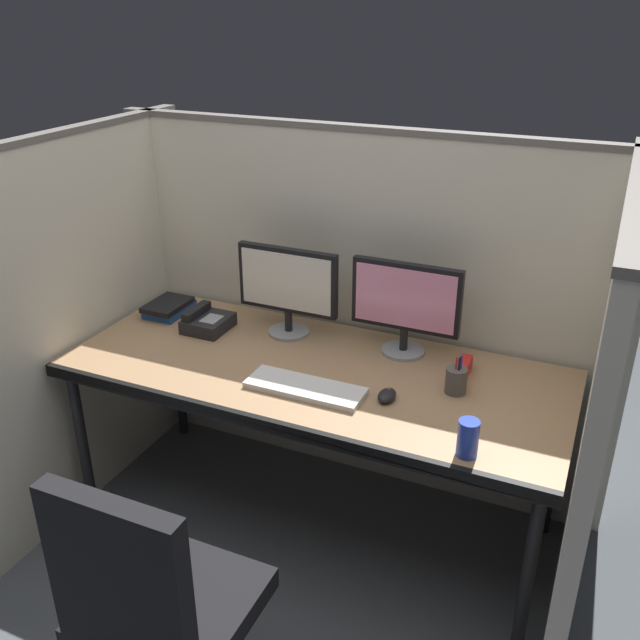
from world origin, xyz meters
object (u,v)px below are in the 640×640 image
(desk, at_px, (313,381))
(monitor_left, at_px, (288,286))
(soda_can, at_px, (468,438))
(monitor_right, at_px, (406,302))
(keyboard_main, at_px, (305,388))
(desk_phone, at_px, (207,322))
(red_stapler, at_px, (462,369))
(book_stack, at_px, (169,308))
(computer_mouse, at_px, (387,395))
(pen_cup, at_px, (456,380))

(desk, xyz_separation_m, monitor_left, (-0.22, 0.24, 0.27))
(soda_can, bearing_deg, monitor_right, 124.18)
(keyboard_main, bearing_deg, soda_can, -13.50)
(keyboard_main, height_order, desk_phone, desk_phone)
(desk, distance_m, red_stapler, 0.56)
(red_stapler, bearing_deg, desk_phone, -177.81)
(monitor_right, distance_m, red_stapler, 0.33)
(soda_can, xyz_separation_m, book_stack, (-1.45, 0.51, -0.03))
(computer_mouse, height_order, pen_cup, pen_cup)
(pen_cup, bearing_deg, monitor_left, 166.10)
(monitor_left, xyz_separation_m, keyboard_main, (0.26, -0.39, -0.20))
(monitor_left, distance_m, pen_cup, 0.79)
(soda_can, bearing_deg, monitor_left, 148.32)
(desk, relative_size, keyboard_main, 4.42)
(desk, bearing_deg, book_stack, 165.46)
(monitor_right, bearing_deg, soda_can, -55.82)
(computer_mouse, relative_size, book_stack, 0.43)
(monitor_left, relative_size, keyboard_main, 1.00)
(desk, relative_size, soda_can, 15.57)
(keyboard_main, relative_size, pen_cup, 2.93)
(monitor_left, height_order, book_stack, monitor_left)
(desk, height_order, pen_cup, pen_cup)
(soda_can, bearing_deg, pen_cup, 109.23)
(soda_can, relative_size, book_stack, 0.54)
(pen_cup, xyz_separation_m, desk_phone, (-1.09, 0.08, -0.02))
(keyboard_main, distance_m, soda_can, 0.64)
(computer_mouse, bearing_deg, book_stack, 165.08)
(keyboard_main, bearing_deg, desk, 104.09)
(monitor_right, xyz_separation_m, book_stack, (-1.06, -0.06, -0.19))
(red_stapler, bearing_deg, soda_can, -74.89)
(monitor_right, distance_m, book_stack, 1.08)
(desk, relative_size, red_stapler, 12.67)
(monitor_left, xyz_separation_m, red_stapler, (0.75, -0.06, -0.19))
(computer_mouse, height_order, soda_can, soda_can)
(book_stack, bearing_deg, keyboard_main, -23.25)
(desk_phone, bearing_deg, red_stapler, 2.19)
(monitor_right, distance_m, computer_mouse, 0.42)
(soda_can, bearing_deg, desk_phone, 160.05)
(keyboard_main, bearing_deg, monitor_right, 61.67)
(monitor_right, height_order, keyboard_main, monitor_right)
(pen_cup, distance_m, soda_can, 0.38)
(desk, height_order, keyboard_main, keyboard_main)
(monitor_left, bearing_deg, desk_phone, -163.01)
(monitor_right, bearing_deg, desk_phone, -170.93)
(keyboard_main, distance_m, desk_phone, 0.66)
(desk, bearing_deg, desk_phone, 165.94)
(keyboard_main, distance_m, computer_mouse, 0.29)
(soda_can, height_order, red_stapler, soda_can)
(monitor_right, bearing_deg, keyboard_main, -118.33)
(desk, xyz_separation_m, keyboard_main, (0.04, -0.15, 0.06))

